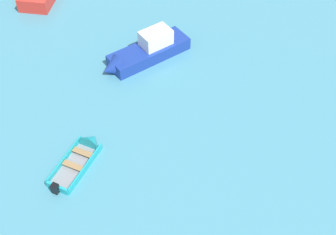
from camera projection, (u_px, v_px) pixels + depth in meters
name	position (u px, v px, depth m)	size (l,w,h in m)	color
motor_launch_deep_blue_midfield_left	(144.00, 52.00, 25.91)	(5.56, 3.76, 1.91)	navy
rowboat_turquoise_outer_left	(84.00, 152.00, 21.43)	(2.80, 3.44, 1.11)	gray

